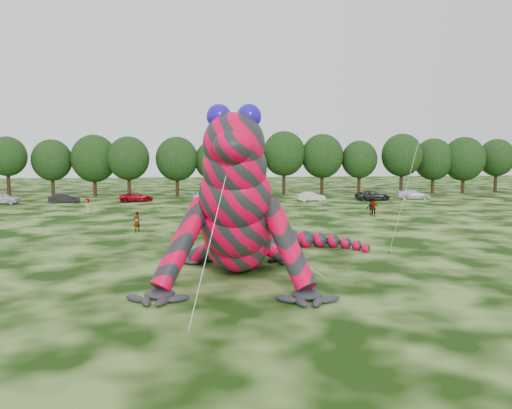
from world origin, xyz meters
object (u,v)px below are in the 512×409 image
object	(u,v)px
tree_6	(129,167)
spectator_3	(373,208)
car_3	(206,197)
tree_15	(464,165)
tree_3	(8,167)
tree_10	(284,163)
tree_9	(247,169)
tree_8	(214,168)
spectator_1	(225,218)
tree_13	(402,164)
spectator_4	(88,206)
spectator_0	(137,222)
inflatable_gecko	(239,192)
tree_11	(322,164)
flying_kite	(456,0)
car_1	(64,198)
tree_7	(177,167)
car_4	(261,197)
tree_12	(359,167)
car_5	(311,197)
tree_4	(52,168)
tree_14	(433,166)
tree_16	(496,166)
tree_5	(94,166)
car_0	(3,198)
spectator_2	(371,207)
car_6	(373,196)
car_7	(413,194)

from	to	relation	value
tree_6	spectator_3	distance (m)	40.73
tree_6	car_3	xyz separation A→B (m)	(11.87, -7.63, -4.12)
tree_15	car_3	xyz separation A→B (m)	(-44.16, -8.72, -4.19)
tree_3	tree_10	bearing A→B (deg)	2.01
tree_9	tree_15	xyz separation A→B (m)	(37.41, 0.43, 0.48)
tree_8	spectator_3	world-z (taller)	tree_8
spectator_1	tree_13	bearing A→B (deg)	117.72
tree_3	spectator_4	size ratio (longest dim) A/B	5.20
tree_10	spectator_0	xyz separation A→B (m)	(-19.53, -37.66, -4.34)
inflatable_gecko	tree_11	size ratio (longest dim) A/B	1.86
flying_kite	tree_11	xyz separation A→B (m)	(4.65, 51.28, -11.24)
car_1	tree_8	bearing A→B (deg)	-76.78
tree_7	tree_15	bearing A→B (deg)	1.14
car_4	tree_12	bearing A→B (deg)	-67.07
car_1	spectator_0	size ratio (longest dim) A/B	2.25
tree_6	car_5	bearing A→B (deg)	-20.27
tree_10	car_5	bearing A→B (deg)	-80.78
tree_4	car_1	world-z (taller)	tree_4
tree_14	tree_16	size ratio (longest dim) A/B	1.00
tree_6	spectator_1	bearing A→B (deg)	-68.11
tree_5	tree_11	size ratio (longest dim) A/B	0.97
tree_11	tree_14	xyz separation A→B (m)	(19.68, 0.53, -0.33)
tree_10	car_0	distance (m)	42.25
tree_8	car_4	xyz separation A→B (m)	(6.17, -10.81, -3.78)
flying_kite	car_0	world-z (taller)	flying_kite
tree_4	car_5	xyz separation A→B (m)	(38.96, -11.95, -3.86)
tree_8	spectator_4	size ratio (longest dim) A/B	4.93
tree_4	tree_10	distance (m)	37.04
tree_12	car_0	size ratio (longest dim) A/B	2.06
tree_11	spectator_2	size ratio (longest dim) A/B	5.59
car_3	spectator_0	world-z (taller)	spectator_0
tree_4	tree_5	size ratio (longest dim) A/B	0.92
tree_10	spectator_1	distance (m)	37.21
inflatable_gecko	tree_8	xyz separation A→B (m)	(0.15, 51.09, -0.20)
flying_kite	car_6	xyz separation A→B (m)	(9.43, 39.97, -15.58)
tree_6	inflatable_gecko	bearing A→B (deg)	-75.45
car_1	car_5	size ratio (longest dim) A/B	1.01
tree_10	tree_13	bearing A→B (deg)	-4.21
tree_9	tree_13	size ratio (longest dim) A/B	0.86
car_5	tree_4	bearing A→B (deg)	65.79
spectator_3	spectator_2	xyz separation A→B (m)	(0.25, 1.49, -0.04)
tree_16	spectator_4	distance (m)	69.35
inflatable_gecko	car_7	xyz separation A→B (m)	(29.59, 42.10, -3.96)
car_0	spectator_4	size ratio (longest dim) A/B	2.40
tree_5	spectator_2	bearing A→B (deg)	-37.83
tree_11	tree_14	size ratio (longest dim) A/B	1.07
flying_kite	inflatable_gecko	bearing A→B (deg)	-175.66
car_1	car_5	xyz separation A→B (m)	(34.60, -1.56, -0.01)
tree_6	tree_7	distance (m)	7.48
tree_3	spectator_4	xyz separation A→B (m)	(16.50, -22.45, -3.81)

